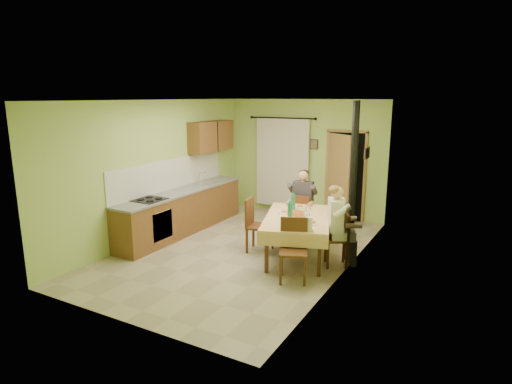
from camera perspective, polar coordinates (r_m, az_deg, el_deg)
The scene contains 17 objects.
floor at distance 8.20m, azimuth -1.88°, elevation -7.81°, with size 4.00×6.00×0.01m, color tan.
room_shell at distance 7.76m, azimuth -1.98°, elevation 4.89°, with size 4.04×6.04×2.82m.
kitchen_run at distance 9.30m, azimuth -9.73°, elevation -2.39°, with size 0.64×3.64×1.56m.
upper_cabinets at distance 10.14m, azimuth -5.96°, elevation 7.41°, with size 0.35×1.40×0.70m, color brown.
curtain at distance 10.63m, azimuth 3.50°, elevation 3.96°, with size 1.70×0.07×2.22m.
doorway at distance 10.06m, azimuth 11.41°, elevation 2.01°, with size 0.96×0.55×2.15m.
dining_table at distance 7.82m, azimuth 5.48°, elevation -5.96°, with size 1.68×2.16×0.76m.
tableware at distance 7.58m, azimuth 5.61°, elevation -3.03°, with size 0.97×1.47×0.33m.
chair_far at distance 8.89m, azimuth 6.12°, elevation -4.28°, with size 0.42×0.42×0.93m.
chair_near at distance 6.87m, azimuth 4.96°, elevation -9.41°, with size 0.56×0.56×0.99m.
chair_right at distance 7.55m, azimuth 10.72°, elevation -7.55°, with size 0.51×0.51×0.93m.
chair_left at distance 8.10m, azimuth 0.41°, elevation -5.88°, with size 0.53×0.53×1.01m.
man_far at distance 8.75m, azimuth 6.23°, elevation -0.56°, with size 0.61×0.51×1.39m.
man_right at distance 7.37m, azimuth 10.81°, elevation -3.23°, with size 0.61×0.65×1.39m.
stove_flue at distance 7.71m, azimuth 12.64°, elevation -1.49°, with size 0.24×0.24×2.80m.
picture_back at distance 10.32m, azimuth 7.74°, elevation 6.33°, with size 0.19×0.03×0.23m, color black.
picture_right at distance 8.11m, azimuth 14.60°, elevation 5.04°, with size 0.03×0.31×0.21m, color brown.
Camera 1 is at (3.93, -6.60, 2.87)m, focal length 30.00 mm.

